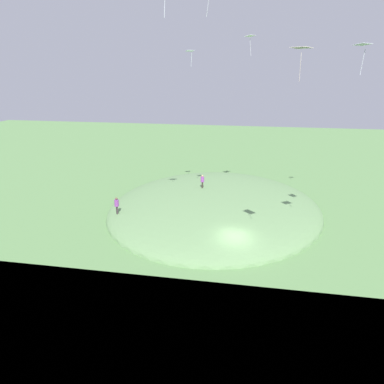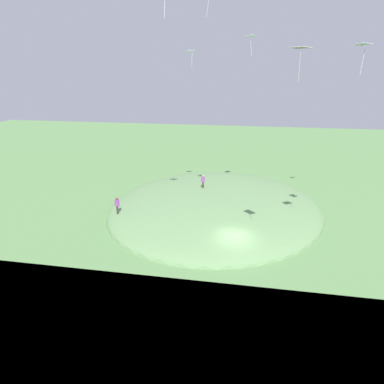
% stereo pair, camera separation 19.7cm
% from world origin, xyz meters
% --- Properties ---
extents(ground_plane, '(160.00, 160.00, 0.00)m').
position_xyz_m(ground_plane, '(0.00, 0.00, 0.00)').
color(ground_plane, '#618E51').
extents(grass_hill, '(28.68, 24.15, 4.03)m').
position_xyz_m(grass_hill, '(10.48, 3.16, 0.00)').
color(grass_hill, '#6C955E').
rests_on(grass_hill, ground_plane).
extents(person_walking_path, '(0.45, 0.45, 1.61)m').
position_xyz_m(person_walking_path, '(11.65, 4.84, 2.99)').
color(person_walking_path, '#383027').
rests_on(person_walking_path, grass_hill).
extents(person_near_shore, '(0.65, 0.65, 1.82)m').
position_xyz_m(person_near_shore, '(4.49, 12.77, 2.02)').
color(person_near_shore, '#3D3136').
rests_on(person_near_shore, grass_hill).
extents(kite_1, '(1.27, 1.30, 1.86)m').
position_xyz_m(kite_1, '(-7.12, -3.62, 16.38)').
color(kite_1, silver).
extents(kite_3, '(0.92, 1.00, 1.66)m').
position_xyz_m(kite_3, '(11.58, 6.29, 17.18)').
color(kite_3, white).
extents(kite_6, '(1.30, 1.19, 2.01)m').
position_xyz_m(kite_6, '(11.44, -0.01, 18.55)').
color(kite_6, white).
extents(kite_8, '(1.28, 1.29, 1.91)m').
position_xyz_m(kite_8, '(-3.37, -7.65, 16.73)').
color(kite_8, white).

